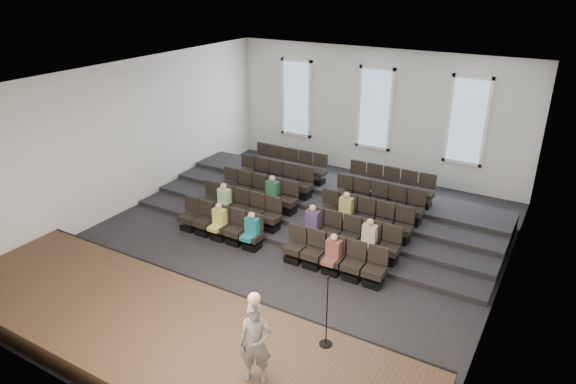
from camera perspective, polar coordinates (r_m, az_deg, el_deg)
The scene contains 14 objects.
ground at distance 15.52m, azimuth -0.54°, elevation -6.02°, with size 14.00×14.00×0.00m, color black.
ceiling at distance 13.77m, azimuth -0.62°, elevation 12.46°, with size 12.00×14.00×0.02m, color white.
wall_back at distance 20.51m, azimuth 9.67°, elevation 8.62°, with size 12.00×0.04×5.00m, color silver.
wall_front at distance 9.78m, azimuth -22.61°, elevation -10.24°, with size 12.00×0.04×5.00m, color silver.
wall_left at distance 18.14m, azimuth -17.21°, elevation 5.95°, with size 0.04×14.00×5.00m, color silver.
wall_right at distance 12.70m, azimuth 23.43°, elevation -2.45°, with size 0.04×14.00×5.00m, color silver.
stage at distance 12.04m, azimuth -13.57°, elevation -15.14°, with size 11.80×3.60×0.50m, color #3E2D1A.
stage_lip at distance 13.08m, azimuth -8.21°, elevation -11.19°, with size 11.80×0.06×0.52m, color black.
risers at distance 17.93m, azimuth 4.67°, elevation -1.15°, with size 11.80×4.80×0.60m.
seating_rows at distance 16.40m, azimuth 2.22°, elevation -1.65°, with size 6.80×4.70×1.67m.
windows at distance 20.40m, azimuth 9.64°, elevation 9.12°, with size 8.44×0.10×3.24m.
audience at distance 15.38m, azimuth 0.06°, elevation -2.88°, with size 5.45×2.64×1.10m.
speaker at distance 9.83m, azimuth -3.63°, elevation -16.42°, with size 0.61×0.40×1.67m, color slate.
mic_stand at distance 10.81m, azimuth 4.29°, elevation -14.50°, with size 0.28×0.28×1.67m.
Camera 1 is at (6.97, -11.58, 7.63)m, focal length 32.00 mm.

